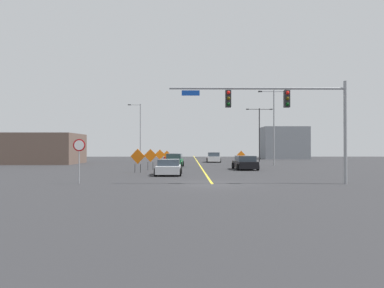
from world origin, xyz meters
TOP-DOWN VIEW (x-y plane):
  - ground at (0.00, 0.00)m, footprint 128.81×128.81m
  - road_centre_stripe at (0.00, 35.78)m, footprint 0.16×71.56m
  - traffic_signal_assembly at (4.53, -0.01)m, footprint 10.95×0.44m
  - stop_sign at (-8.23, 0.28)m, footprint 0.76×0.07m
  - street_lamp_mid_left at (9.80, 33.85)m, footprint 4.21×0.24m
  - street_lamp_far_left at (-8.97, 32.85)m, footprint 2.00×0.24m
  - street_lamp_near_right at (9.03, 21.28)m, footprint 3.84×0.24m
  - construction_sign_median_near at (-5.09, 23.48)m, footprint 1.31×0.24m
  - construction_sign_right_lane at (-5.25, 13.63)m, footprint 1.30×0.05m
  - construction_sign_left_lane at (-4.44, 27.66)m, footprint 1.15×0.17m
  - construction_sign_right_shoulder at (-5.98, 9.91)m, footprint 1.34×0.37m
  - construction_sign_left_shoulder at (4.81, 20.04)m, footprint 1.28×0.19m
  - car_green_near at (-3.07, 18.89)m, footprint 2.24×4.11m
  - car_silver_approaching at (-3.06, 7.27)m, footprint 2.12×3.98m
  - car_black_mid at (4.31, 14.16)m, footprint 2.27×4.42m
  - car_red_far at (-4.09, 33.73)m, footprint 2.26×4.58m
  - car_white_distant at (2.41, 31.98)m, footprint 2.21×4.20m
  - roadside_building_east at (17.37, 47.18)m, footprint 8.56×5.68m
  - roadside_building_west at (-21.76, 27.44)m, footprint 10.12×7.95m

SIDE VIEW (x-z plane):
  - ground at x=0.00m, z-range 0.00..0.00m
  - road_centre_stripe at x=0.00m, z-range 0.00..0.01m
  - car_silver_approaching at x=-3.06m, z-range -0.02..1.26m
  - car_red_far at x=-4.09m, z-range -0.04..1.30m
  - car_black_mid at x=4.31m, z-range -0.03..1.38m
  - car_white_distant at x=2.41m, z-range -0.03..1.47m
  - car_green_near at x=-3.07m, z-range -0.05..1.49m
  - construction_sign_left_lane at x=-4.44m, z-range 0.23..2.03m
  - construction_sign_left_shoulder at x=4.81m, z-range 0.22..2.08m
  - construction_sign_median_near at x=-5.09m, z-range 0.25..2.24m
  - construction_sign_right_lane at x=-5.25m, z-range 0.29..2.39m
  - construction_sign_right_shoulder at x=-5.98m, z-range 0.29..2.42m
  - stop_sign at x=-8.23m, z-range 0.56..3.34m
  - roadside_building_west at x=-21.76m, z-range 0.00..4.16m
  - roadside_building_east at x=17.37m, z-range 0.00..6.24m
  - traffic_signal_assembly at x=4.53m, z-range 1.56..7.92m
  - street_lamp_far_left at x=-8.97m, z-range 0.44..9.43m
  - street_lamp_mid_left at x=9.80m, z-range 0.81..9.25m
  - street_lamp_near_right at x=9.03m, z-range 0.80..10.04m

